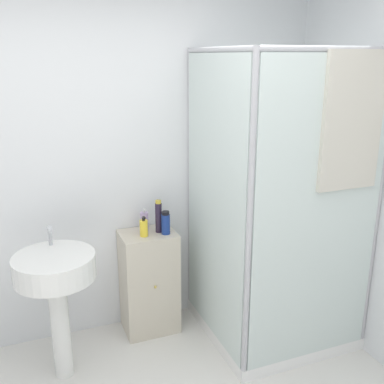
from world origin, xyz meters
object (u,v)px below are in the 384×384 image
object	(u,v)px
sink	(56,280)
shampoo_bottle_tall_black	(159,217)
soap_dispenser	(144,228)
shampoo_bottle_blue	(166,223)
lotion_bottle_white	(144,221)

from	to	relation	value
sink	shampoo_bottle_tall_black	size ratio (longest dim) A/B	4.07
soap_dispenser	shampoo_bottle_tall_black	world-z (taller)	shampoo_bottle_tall_black
soap_dispenser	shampoo_bottle_tall_black	size ratio (longest dim) A/B	0.62
shampoo_bottle_tall_black	shampoo_bottle_blue	size ratio (longest dim) A/B	1.42
soap_dispenser	lotion_bottle_white	world-z (taller)	lotion_bottle_white
lotion_bottle_white	shampoo_bottle_blue	bearing A→B (deg)	-42.11
soap_dispenser	shampoo_bottle_blue	xyz separation A→B (m)	(0.16, -0.02, 0.02)
sink	shampoo_bottle_blue	world-z (taller)	sink
soap_dispenser	shampoo_bottle_tall_black	xyz separation A→B (m)	(0.12, 0.04, 0.06)
lotion_bottle_white	shampoo_bottle_tall_black	bearing A→B (deg)	-34.46
sink	shampoo_bottle_blue	size ratio (longest dim) A/B	5.78
lotion_bottle_white	soap_dispenser	bearing A→B (deg)	-108.29
sink	shampoo_bottle_tall_black	xyz separation A→B (m)	(0.76, 0.29, 0.22)
sink	lotion_bottle_white	world-z (taller)	sink
sink	soap_dispenser	world-z (taller)	sink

